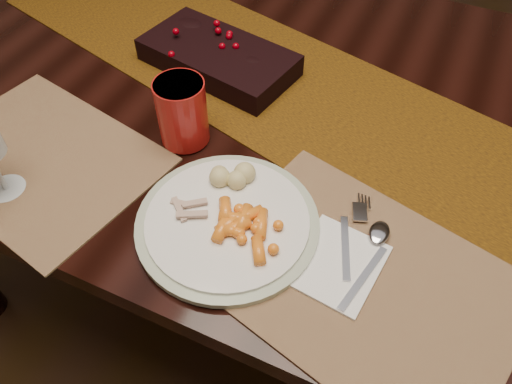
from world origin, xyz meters
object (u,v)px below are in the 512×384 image
at_px(dining_table, 305,222).
at_px(placemat_main, 361,280).
at_px(dinner_plate, 227,222).
at_px(red_cup, 182,112).
at_px(mashed_potatoes, 233,171).
at_px(centerpiece, 218,54).
at_px(baby_carrots, 244,237).
at_px(turkey_shreds, 187,205).
at_px(napkin, 337,264).

relative_size(dining_table, placemat_main, 4.17).
xyz_separation_m(dinner_plate, red_cup, (-0.16, 0.14, 0.05)).
bearing_deg(mashed_potatoes, centerpiece, 121.72).
bearing_deg(dining_table, centerpiece, 173.38).
height_order(baby_carrots, red_cup, red_cup).
height_order(turkey_shreds, red_cup, red_cup).
xyz_separation_m(placemat_main, napkin, (-0.04, 0.01, 0.00)).
xyz_separation_m(dinner_plate, baby_carrots, (0.04, -0.03, 0.02)).
bearing_deg(dining_table, dinner_plate, -95.36).
height_order(centerpiece, placemat_main, centerpiece).
distance_m(placemat_main, baby_carrots, 0.18).
relative_size(mashed_potatoes, napkin, 0.57).
xyz_separation_m(mashed_potatoes, red_cup, (-0.13, 0.07, 0.02)).
height_order(baby_carrots, napkin, baby_carrots).
bearing_deg(baby_carrots, placemat_main, 6.71).
distance_m(dining_table, dinner_plate, 0.51).
distance_m(centerpiece, baby_carrots, 0.45).
xyz_separation_m(dining_table, dinner_plate, (-0.03, -0.33, 0.39)).
bearing_deg(baby_carrots, mashed_potatoes, 123.38).
xyz_separation_m(mashed_potatoes, turkey_shreds, (-0.04, -0.08, -0.01)).
distance_m(centerpiece, mashed_potatoes, 0.33).
xyz_separation_m(placemat_main, dinner_plate, (-0.22, 0.01, 0.01)).
distance_m(centerpiece, dinner_plate, 0.41).
bearing_deg(turkey_shreds, baby_carrots, -10.69).
xyz_separation_m(baby_carrots, red_cup, (-0.20, 0.17, 0.03)).
bearing_deg(turkey_shreds, dining_table, 73.77).
bearing_deg(red_cup, dinner_plate, -42.59).
relative_size(centerpiece, dinner_plate, 1.10).
xyz_separation_m(placemat_main, mashed_potatoes, (-0.24, 0.08, 0.04)).
relative_size(baby_carrots, turkey_shreds, 1.71).
bearing_deg(dinner_plate, centerpiece, 119.19).
relative_size(dining_table, napkin, 13.23).
bearing_deg(napkin, centerpiece, 143.87).
distance_m(dinner_plate, turkey_shreds, 0.07).
distance_m(dining_table, baby_carrots, 0.54).
distance_m(turkey_shreds, napkin, 0.24).
bearing_deg(baby_carrots, centerpiece, 122.17).
distance_m(baby_carrots, napkin, 0.14).
xyz_separation_m(placemat_main, turkey_shreds, (-0.28, -0.00, 0.03)).
relative_size(placemat_main, napkin, 3.17).
relative_size(baby_carrots, napkin, 0.91).
distance_m(dinner_plate, napkin, 0.18).
height_order(dinner_plate, red_cup, red_cup).
bearing_deg(mashed_potatoes, red_cup, 152.86).
xyz_separation_m(centerpiece, baby_carrots, (0.24, -0.38, -0.00)).
bearing_deg(dinner_plate, placemat_main, -1.39).
relative_size(baby_carrots, red_cup, 1.03).
bearing_deg(napkin, placemat_main, -5.18).
distance_m(centerpiece, napkin, 0.52).
bearing_deg(napkin, dining_table, 121.14).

